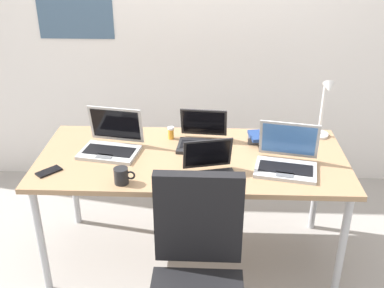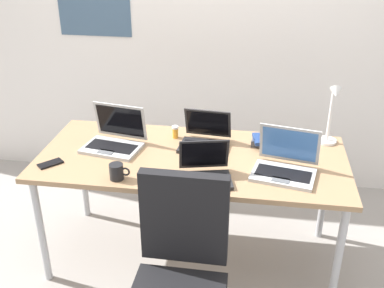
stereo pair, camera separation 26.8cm
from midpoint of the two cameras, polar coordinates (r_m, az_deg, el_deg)
The scene contains 13 objects.
ground_plane at distance 3.13m, azimuth -2.52°, elevation -13.59°, with size 12.00×12.00×0.00m, color gray.
wall_back at distance 3.56m, azimuth -1.54°, elevation 14.95°, with size 6.00×0.13×2.60m.
desk at distance 2.74m, azimuth -2.80°, elevation -2.62°, with size 1.80×0.80×0.74m.
desk_lamp at distance 2.93m, azimuth 13.39°, elevation 4.14°, with size 0.12×0.18×0.40m.
laptop_back_left at distance 2.82m, azimuth -1.46°, elevation 0.57°, with size 0.31×0.28×0.21m.
laptop_mid_desk at distance 2.47m, azimuth -0.79°, elevation -3.47°, with size 0.31×0.28×0.20m.
laptop_far_corner at distance 2.82m, azimuth -12.59°, elevation 0.01°, with size 0.38×0.33×0.25m.
laptop_front_left at distance 2.60m, azimuth 8.68°, elevation -2.06°, with size 0.38×0.34×0.24m.
computer_mouse at distance 2.85m, azimuth 10.64°, elevation -0.23°, with size 0.06×0.10×0.03m, color black.
cell_phone at distance 2.71m, azimuth -19.94°, elevation -3.27°, with size 0.06×0.14×0.01m, color black.
pill_bottle at distance 2.92m, azimuth -5.24°, elevation 1.33°, with size 0.04×0.04×0.08m.
book_stack at distance 2.89m, azimuth 6.32°, elevation 0.77°, with size 0.23×0.18×0.06m.
coffee_mug at distance 2.48m, azimuth -11.73°, elevation -3.94°, with size 0.11×0.08×0.09m.
Camera 1 is at (0.09, -2.40, 2.02)m, focal length 43.40 mm.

